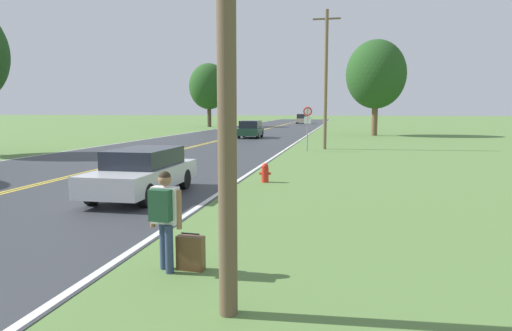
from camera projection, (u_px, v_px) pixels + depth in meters
The scene contains 10 objects.
hitchhiker_person at pixel (164, 211), 7.34m from camera, with size 0.56×0.42×1.66m.
suitcase at pixel (191, 253), 7.50m from camera, with size 0.47×0.22×0.63m.
fire_hydrant at pixel (265, 173), 16.58m from camera, with size 0.42×0.26×0.70m.
traffic_sign at pixel (308, 118), 28.73m from camera, with size 0.60×0.10×2.82m.
utility_pole_midground at pixel (326, 78), 30.03m from camera, with size 1.80×0.24×9.09m.
tree_behind_sign at pixel (209, 86), 69.21m from camera, with size 6.02×6.02×9.60m.
tree_right_cluster at pixel (376, 74), 45.66m from camera, with size 5.95×5.95×9.57m.
car_silver_sedan_nearest at pixel (143, 171), 13.91m from camera, with size 1.84×4.79×1.45m.
car_dark_green_hatchback_approaching at pixel (251, 129), 42.38m from camera, with size 2.06×3.97×1.60m.
car_champagne_van_mid_near at pixel (302, 119), 86.07m from camera, with size 1.89×4.31×1.80m.
Camera 1 is at (10.62, -3.54, 2.63)m, focal length 32.00 mm.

